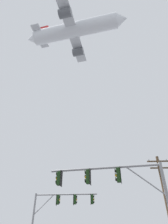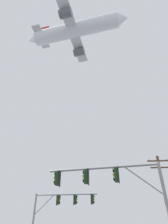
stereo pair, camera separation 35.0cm
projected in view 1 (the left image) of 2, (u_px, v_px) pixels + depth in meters
name	position (u px, v px, depth m)	size (l,w,h in m)	color
signal_pole_near	(115.00, 184.00, 12.77)	(7.35, 1.31, 5.81)	gray
signal_pole_far	(59.00, 206.00, 20.82)	(6.69, 0.56, 5.98)	gray
utility_pole	(166.00, 200.00, 18.76)	(2.20, 0.28, 9.09)	brown
airplane	(75.00, 30.00, 56.50)	(29.32, 22.65, 8.00)	white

